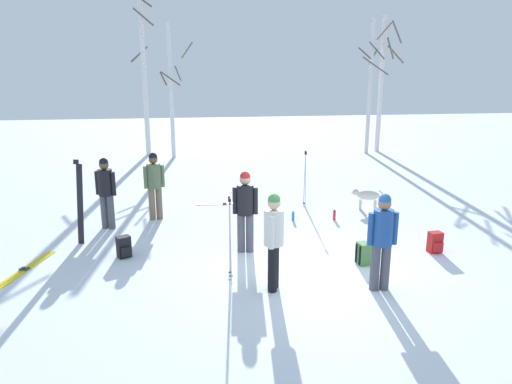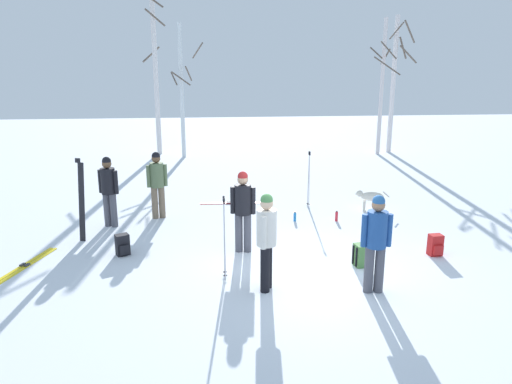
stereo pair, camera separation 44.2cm
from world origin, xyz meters
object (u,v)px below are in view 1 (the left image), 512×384
at_px(person_2, 154,182).
at_px(dog, 366,196).
at_px(ski_pair_lying_0, 226,203).
at_px(water_bottle_0, 334,215).
at_px(ski_pair_lying_1, 26,269).
at_px(birch_tree_3, 382,82).
at_px(person_0, 245,207).
at_px(person_3, 382,236).
at_px(person_4, 274,236).
at_px(birch_tree_1, 172,90).
at_px(ski_pair_planted_0, 80,203).
at_px(backpack_0, 124,247).
at_px(ski_poles_0, 230,236).
at_px(backpack_2, 363,254).
at_px(ski_poles_1, 305,177).
at_px(birch_tree_0, 144,72).
at_px(backpack_1, 435,243).
at_px(birch_tree_2, 370,85).
at_px(person_1, 106,189).
at_px(water_bottle_1, 293,216).

height_order(person_2, dog, person_2).
relative_size(ski_pair_lying_0, water_bottle_0, 6.43).
xyz_separation_m(ski_pair_lying_1, birch_tree_3, (11.95, 11.82, 3.14)).
height_order(person_0, ski_pair_lying_1, person_0).
bearing_deg(person_3, person_4, 171.13).
bearing_deg(birch_tree_1, birch_tree_3, 1.43).
bearing_deg(ski_pair_planted_0, backpack_0, -43.05).
distance_m(backpack_0, birch_tree_3, 15.61).
height_order(person_0, ski_pair_lying_0, person_0).
relative_size(person_4, ski_poles_0, 1.12).
distance_m(ski_pair_planted_0, backpack_2, 6.02).
bearing_deg(backpack_2, ski_poles_1, 91.76).
distance_m(person_0, person_4, 1.82).
bearing_deg(water_bottle_0, backpack_2, -96.18).
relative_size(person_3, person_4, 1.00).
distance_m(person_4, birch_tree_0, 14.60).
height_order(backpack_2, birch_tree_3, birch_tree_3).
bearing_deg(water_bottle_0, backpack_1, -59.82).
xyz_separation_m(backpack_2, birch_tree_2, (4.78, 12.06, 2.84)).
bearing_deg(backpack_1, person_1, 159.48).
distance_m(ski_pair_planted_0, ski_poles_1, 5.93).
bearing_deg(birch_tree_1, ski_pair_lying_1, -102.67).
height_order(person_0, birch_tree_3, birch_tree_3).
relative_size(dog, water_bottle_1, 3.50).
distance_m(ski_pair_lying_0, birch_tree_3, 11.48).
relative_size(person_1, ski_pair_planted_0, 0.91).
distance_m(dog, birch_tree_2, 9.54).
distance_m(ski_pair_lying_0, ski_poles_1, 2.36).
xyz_separation_m(person_1, dog, (6.69, 0.56, -0.59)).
distance_m(person_2, ski_pair_lying_1, 3.76).
bearing_deg(water_bottle_1, person_2, 169.45).
xyz_separation_m(ski_pair_lying_0, ski_poles_1, (2.15, -0.53, 0.81)).
bearing_deg(backpack_1, ski_pair_lying_0, 132.66).
distance_m(person_1, backpack_0, 2.14).
bearing_deg(water_bottle_1, ski_pair_planted_0, -169.34).
height_order(backpack_2, water_bottle_0, backpack_2).
xyz_separation_m(ski_pair_planted_0, ski_pair_lying_0, (3.36, 2.72, -0.92)).
distance_m(ski_pair_lying_0, ski_pair_lying_1, 5.77).
bearing_deg(person_2, ski_poles_0, -67.88).
height_order(dog, birch_tree_1, birch_tree_1).
bearing_deg(birch_tree_1, person_0, -81.65).
distance_m(ski_pair_lying_1, birch_tree_1, 12.22).
relative_size(person_0, person_2, 1.00).
bearing_deg(birch_tree_3, birch_tree_1, -178.57).
bearing_deg(birch_tree_2, ski_poles_0, -121.07).
bearing_deg(person_0, backpack_0, 178.41).
relative_size(person_4, water_bottle_0, 6.43).
xyz_separation_m(person_3, backpack_0, (-4.54, 2.15, -0.77)).
relative_size(birch_tree_1, birch_tree_2, 0.95).
bearing_deg(person_0, ski_pair_lying_0, 91.25).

